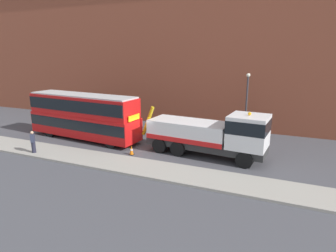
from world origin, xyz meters
TOP-DOWN VIEW (x-y plane):
  - ground_plane at (0.00, 0.00)m, footprint 120.00×120.00m
  - near_kerb at (0.00, -4.20)m, footprint 60.00×2.80m
  - building_facade at (0.00, 8.93)m, footprint 60.00×1.50m
  - recovery_tow_truck at (5.62, -0.06)m, footprint 10.23×3.41m
  - double_decker_bus at (-6.14, -0.02)m, footprint 11.18×3.50m
  - pedestrian_onlooker at (-6.95, -4.99)m, footprint 0.44×0.48m
  - traffic_cone_near_bus at (-0.02, -2.11)m, footprint 0.36×0.36m
  - street_lamp at (7.14, 6.73)m, footprint 0.36×0.36m

SIDE VIEW (x-z plane):
  - ground_plane at x=0.00m, z-range 0.00..0.00m
  - near_kerb at x=0.00m, z-range 0.00..0.15m
  - traffic_cone_near_bus at x=-0.02m, z-range -0.02..0.70m
  - pedestrian_onlooker at x=-6.95m, z-range 0.13..1.84m
  - recovery_tow_truck at x=5.62m, z-range -0.08..3.59m
  - double_decker_bus at x=-6.14m, z-range 0.20..4.26m
  - street_lamp at x=7.14m, z-range 0.56..6.39m
  - building_facade at x=0.00m, z-range 0.07..16.07m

